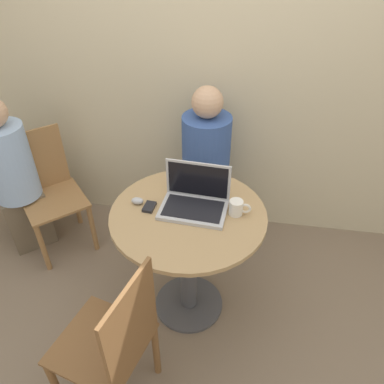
% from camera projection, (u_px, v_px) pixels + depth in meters
% --- Properties ---
extents(ground_plane, '(12.00, 12.00, 0.00)m').
position_uv_depth(ground_plane, '(189.00, 304.00, 2.43)').
color(ground_plane, '#7F6B56').
extents(back_wall, '(7.00, 0.05, 2.60)m').
position_uv_depth(back_wall, '(212.00, 57.00, 2.36)').
color(back_wall, beige).
rests_on(back_wall, ground_plane).
extents(round_table, '(0.83, 0.83, 0.78)m').
position_uv_depth(round_table, '(188.00, 242.00, 2.09)').
color(round_table, '#4C4C51').
rests_on(round_table, ground_plane).
extents(laptop, '(0.36, 0.25, 0.23)m').
position_uv_depth(laptop, '(195.00, 200.00, 1.97)').
color(laptop, '#B7B7BC').
rests_on(laptop, round_table).
extents(cell_phone, '(0.06, 0.09, 0.02)m').
position_uv_depth(cell_phone, '(149.00, 207.00, 1.98)').
color(cell_phone, black).
rests_on(cell_phone, round_table).
extents(computer_mouse, '(0.07, 0.04, 0.04)m').
position_uv_depth(computer_mouse, '(137.00, 201.00, 2.01)').
color(computer_mouse, '#B2B2B7').
rests_on(computer_mouse, round_table).
extents(coffee_cup, '(0.11, 0.07, 0.08)m').
position_uv_depth(coffee_cup, '(237.00, 208.00, 1.93)').
color(coffee_cup, white).
rests_on(coffee_cup, round_table).
extents(chair_empty, '(0.49, 0.49, 0.92)m').
position_uv_depth(chair_empty, '(114.00, 345.00, 1.70)').
color(chair_empty, brown).
rests_on(chair_empty, ground_plane).
extents(person_seated, '(0.34, 0.51, 1.21)m').
position_uv_depth(person_seated, '(206.00, 178.00, 2.68)').
color(person_seated, '#4C4742').
rests_on(person_seated, ground_plane).
extents(chair_background, '(0.57, 0.57, 0.88)m').
position_uv_depth(chair_background, '(50.00, 192.00, 2.64)').
color(chair_background, '#9E7042').
rests_on(chair_background, ground_plane).
extents(person_background, '(0.50, 0.51, 1.16)m').
position_uv_depth(person_background, '(16.00, 186.00, 2.64)').
color(person_background, brown).
rests_on(person_background, ground_plane).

